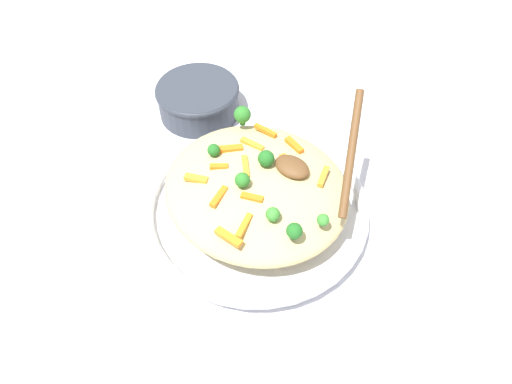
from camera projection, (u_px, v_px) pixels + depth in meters
ground_plane at (256, 217)px, 0.78m from camera, size 2.40×2.40×0.00m
serving_bowl at (256, 209)px, 0.76m from camera, size 0.36×0.36×0.04m
pasta_mound at (256, 189)px, 0.72m from camera, size 0.29×0.27×0.07m
carrot_piece_0 at (294, 145)px, 0.74m from camera, size 0.04×0.02×0.01m
carrot_piece_1 at (219, 196)px, 0.67m from camera, size 0.02×0.04×0.01m
carrot_piece_2 at (246, 166)px, 0.70m from camera, size 0.04×0.04×0.01m
carrot_piece_3 at (252, 197)px, 0.67m from camera, size 0.03×0.02×0.01m
carrot_piece_4 at (287, 165)px, 0.71m from camera, size 0.04×0.03×0.01m
carrot_piece_5 at (229, 237)px, 0.63m from camera, size 0.04×0.01×0.01m
carrot_piece_6 at (244, 226)px, 0.64m from camera, size 0.02×0.04×0.01m
carrot_piece_7 at (196, 179)px, 0.70m from camera, size 0.04×0.02×0.01m
carrot_piece_8 at (219, 167)px, 0.71m from camera, size 0.03×0.02×0.01m
carrot_piece_9 at (252, 144)px, 0.74m from camera, size 0.04×0.01×0.01m
carrot_piece_10 at (230, 149)px, 0.73m from camera, size 0.03×0.03×0.01m
carrot_piece_11 at (323, 176)px, 0.70m from camera, size 0.02×0.04×0.01m
carrot_piece_12 at (265, 130)px, 0.76m from camera, size 0.04×0.01×0.01m
broccoli_floret_0 at (268, 160)px, 0.70m from camera, size 0.02×0.02×0.03m
broccoli_floret_1 at (323, 220)px, 0.64m from camera, size 0.02×0.02×0.02m
broccoli_floret_2 at (294, 231)px, 0.62m from camera, size 0.02×0.02×0.03m
broccoli_floret_3 at (273, 214)px, 0.64m from camera, size 0.02×0.02×0.02m
broccoli_floret_4 at (242, 115)px, 0.76m from camera, size 0.03×0.03×0.03m
broccoli_floret_5 at (241, 179)px, 0.67m from camera, size 0.02×0.02×0.03m
broccoli_floret_6 at (214, 150)px, 0.72m from camera, size 0.02×0.02×0.02m
serving_spoon at (315, 161)px, 0.68m from camera, size 0.14×0.15×0.10m
companion_bowl at (198, 98)px, 0.91m from camera, size 0.16×0.16×0.06m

